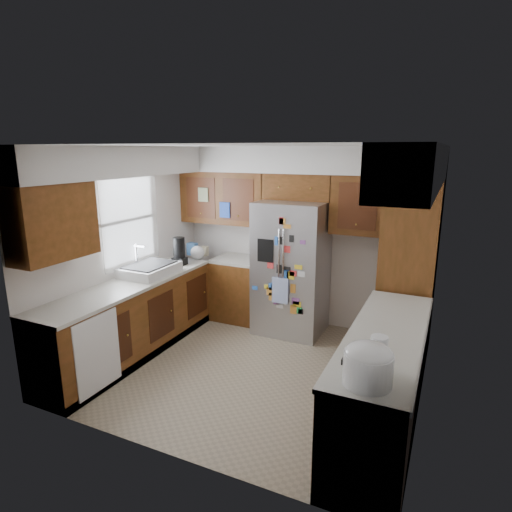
# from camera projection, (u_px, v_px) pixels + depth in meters

# --- Properties ---
(floor) EXTENTS (3.60, 3.60, 0.00)m
(floor) POSITION_uv_depth(u_px,v_px,m) (254.00, 368.00, 4.95)
(floor) COLOR gray
(floor) RESTS_ON ground
(room_shell) EXTENTS (3.64, 3.24, 2.52)m
(room_shell) POSITION_uv_depth(u_px,v_px,m) (259.00, 207.00, 4.87)
(room_shell) COLOR silver
(room_shell) RESTS_ON ground
(left_counter_run) EXTENTS (1.36, 3.20, 0.92)m
(left_counter_run) POSITION_uv_depth(u_px,v_px,m) (158.00, 314.00, 5.42)
(left_counter_run) COLOR #462A0D
(left_counter_run) RESTS_ON ground
(right_counter_run) EXTENTS (0.63, 2.25, 0.92)m
(right_counter_run) POSITION_uv_depth(u_px,v_px,m) (383.00, 385.00, 3.81)
(right_counter_run) COLOR #462A0D
(right_counter_run) RESTS_ON ground
(pantry) EXTENTS (0.60, 0.90, 2.15)m
(pantry) POSITION_uv_depth(u_px,v_px,m) (409.00, 269.00, 5.08)
(pantry) COLOR #462A0D
(pantry) RESTS_ON ground
(fridge) EXTENTS (0.90, 0.79, 1.80)m
(fridge) POSITION_uv_depth(u_px,v_px,m) (291.00, 268.00, 5.79)
(fridge) COLOR #9A9A9F
(fridge) RESTS_ON ground
(bridge_cabinet) EXTENTS (0.96, 0.34, 0.35)m
(bridge_cabinet) POSITION_uv_depth(u_px,v_px,m) (299.00, 187.00, 5.72)
(bridge_cabinet) COLOR #462A0D
(bridge_cabinet) RESTS_ON fridge
(fridge_top_items) EXTENTS (0.69, 0.27, 0.26)m
(fridge_top_items) POSITION_uv_depth(u_px,v_px,m) (304.00, 164.00, 5.58)
(fridge_top_items) COLOR #1758B0
(fridge_top_items) RESTS_ON bridge_cabinet
(sink_assembly) EXTENTS (0.52, 0.70, 0.37)m
(sink_assembly) POSITION_uv_depth(u_px,v_px,m) (150.00, 269.00, 5.40)
(sink_assembly) COLOR white
(sink_assembly) RESTS_ON left_counter_run
(left_counter_clutter) EXTENTS (0.39, 0.89, 0.38)m
(left_counter_clutter) POSITION_uv_depth(u_px,v_px,m) (187.00, 252.00, 6.03)
(left_counter_clutter) COLOR black
(left_counter_clutter) RESTS_ON left_counter_run
(rice_cooker) EXTENTS (0.34, 0.33, 0.29)m
(rice_cooker) POSITION_uv_depth(u_px,v_px,m) (368.00, 363.00, 2.86)
(rice_cooker) COLOR white
(rice_cooker) RESTS_ON right_counter_run
(paper_towel) EXTENTS (0.12, 0.12, 0.27)m
(paper_towel) POSITION_uv_depth(u_px,v_px,m) (378.00, 354.00, 3.01)
(paper_towel) COLOR white
(paper_towel) RESTS_ON right_counter_run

